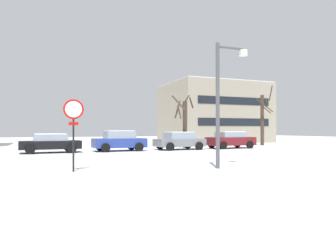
{
  "coord_description": "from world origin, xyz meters",
  "views": [
    {
      "loc": [
        -3.49,
        -13.81,
        1.59
      ],
      "look_at": [
        4.33,
        5.73,
        1.85
      ],
      "focal_mm": 33.99,
      "sensor_mm": 36.0,
      "label": 1
    }
  ],
  "objects": [
    {
      "name": "ground_plane",
      "position": [
        0.0,
        0.0,
        0.0
      ],
      "size": [
        120.0,
        120.0,
        0.0
      ],
      "primitive_type": "plane",
      "color": "white"
    },
    {
      "name": "parked_car_gray",
      "position": [
        6.84,
        9.56,
        0.73
      ],
      "size": [
        4.0,
        2.3,
        1.44
      ],
      "color": "slate",
      "rests_on": "ground"
    },
    {
      "name": "street_lamp",
      "position": [
        3.56,
        -2.41,
        3.19
      ],
      "size": [
        1.53,
        0.36,
        5.19
      ],
      "color": "#4C4F54",
      "rests_on": "ground"
    },
    {
      "name": "tree_far_left",
      "position": [
        17.64,
        12.81,
        2.79
      ],
      "size": [
        2.34,
        1.59,
        6.04
      ],
      "color": "#423326",
      "rests_on": "ground"
    },
    {
      "name": "parked_car_blue",
      "position": [
        1.98,
        9.73,
        0.78
      ],
      "size": [
        3.94,
        2.21,
        1.55
      ],
      "color": "#283D93",
      "rests_on": "ground"
    },
    {
      "name": "stop_sign",
      "position": [
        -2.34,
        -1.24,
        1.94
      ],
      "size": [
        0.76,
        0.15,
        2.76
      ],
      "color": "black",
      "rests_on": "ground"
    },
    {
      "name": "parked_car_maroon",
      "position": [
        11.7,
        9.62,
        0.75
      ],
      "size": [
        4.25,
        2.14,
        1.46
      ],
      "color": "maroon",
      "rests_on": "ground"
    },
    {
      "name": "building_far_right",
      "position": [
        17.7,
        22.97,
        3.81
      ],
      "size": [
        12.2,
        10.06,
        7.63
      ],
      "color": "#9E937F",
      "rests_on": "ground"
    },
    {
      "name": "road_surface",
      "position": [
        0.0,
        3.8,
        0.0
      ],
      "size": [
        80.0,
        9.6,
        0.0
      ],
      "color": "silver",
      "rests_on": "ground"
    },
    {
      "name": "tree_far_right",
      "position": [
        8.34,
        11.9,
        2.41
      ],
      "size": [
        2.0,
        2.15,
        4.74
      ],
      "color": "#423326",
      "rests_on": "ground"
    },
    {
      "name": "parked_car_black",
      "position": [
        -2.89,
        9.68,
        0.69
      ],
      "size": [
        4.1,
        2.18,
        1.34
      ],
      "color": "black",
      "rests_on": "ground"
    }
  ]
}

